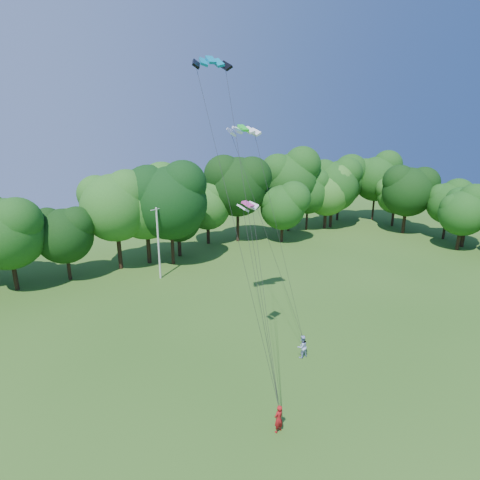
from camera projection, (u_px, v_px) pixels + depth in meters
ground at (346, 457)px, 19.67m from camera, size 160.00×160.00×0.00m
utility_pole at (158, 243)px, 42.46m from camera, size 1.56×0.78×8.40m
kite_flyer_left at (279, 419)px, 21.11m from camera, size 0.69×0.50×1.74m
kite_flyer_right at (302, 346)px, 28.15m from camera, size 0.91×0.72×1.80m
kite_teal at (211, 60)px, 24.26m from camera, size 2.65×1.59×0.66m
kite_green at (243, 128)px, 28.68m from camera, size 2.64×1.42×0.54m
kite_pink at (248, 204)px, 24.67m from camera, size 1.74×1.25×0.36m
tree_back_center at (170, 194)px, 45.79m from camera, size 10.04×10.04×14.61m
tree_back_east at (327, 184)px, 64.02m from camera, size 8.63×8.63×12.56m
tree_flank_east at (468, 206)px, 53.86m from camera, size 6.81×6.81×9.90m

